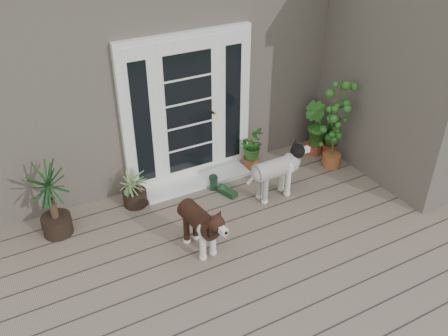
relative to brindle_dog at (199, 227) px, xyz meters
name	(u,v)px	position (x,y,z in m)	size (l,w,h in m)	color
deck	(286,266)	(0.78, -0.70, -0.39)	(6.20, 4.60, 0.12)	#6B5B4C
house_main	(146,42)	(0.78, 3.55, 1.10)	(7.40, 4.00, 3.10)	#665E54
house_wing	(418,72)	(3.68, 0.40, 1.10)	(1.60, 2.40, 3.10)	#665E54
door_unit	(188,110)	(0.58, 1.50, 0.75)	(1.90, 0.14, 2.15)	white
door_step	(197,181)	(0.58, 1.30, -0.30)	(1.60, 0.40, 0.05)	white
brindle_dog	(199,227)	(0.00, 0.00, 0.00)	(0.34, 0.78, 0.65)	#311B11
white_dog	(275,176)	(1.38, 0.49, 0.01)	(0.35, 0.81, 0.67)	silver
spider_plant	(134,187)	(-0.37, 1.22, -0.04)	(0.53, 0.53, 0.57)	#A0B871
yucca	(52,200)	(-1.43, 1.11, 0.18)	(0.69, 0.69, 1.00)	black
herb_a	(251,152)	(1.50, 1.30, -0.07)	(0.40, 0.40, 0.50)	#164F1B
herb_b	(315,135)	(2.60, 1.20, -0.01)	(0.42, 0.42, 0.63)	#265D1A
herb_c	(331,138)	(2.84, 1.08, -0.06)	(0.35, 0.35, 0.54)	#1B5518
sapling	(336,123)	(2.59, 0.74, 0.40)	(0.43, 0.43, 1.46)	#24661D
clog_left	(227,191)	(0.83, 0.83, -0.27)	(0.16, 0.34, 0.10)	#15361B
clog_right	(214,182)	(0.77, 1.13, -0.28)	(0.15, 0.33, 0.10)	black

